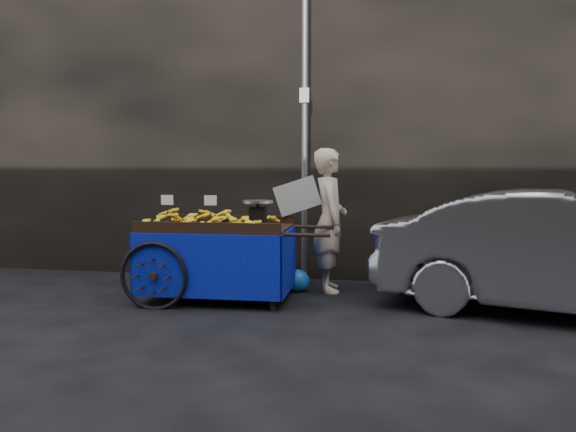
% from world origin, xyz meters
% --- Properties ---
extents(ground, '(80.00, 80.00, 0.00)m').
position_xyz_m(ground, '(0.00, 0.00, 0.00)').
color(ground, black).
rests_on(ground, ground).
extents(building_wall, '(13.50, 2.00, 5.00)m').
position_xyz_m(building_wall, '(0.39, 2.60, 2.50)').
color(building_wall, black).
rests_on(building_wall, ground).
extents(street_pole, '(0.12, 0.10, 4.00)m').
position_xyz_m(street_pole, '(0.30, 1.30, 2.01)').
color(street_pole, slate).
rests_on(street_pole, ground).
extents(banana_cart, '(2.26, 1.15, 1.22)m').
position_xyz_m(banana_cart, '(-0.59, 0.28, 0.75)').
color(banana_cart, black).
rests_on(banana_cart, ground).
extents(vendor, '(0.92, 0.70, 1.73)m').
position_xyz_m(vendor, '(0.66, 0.93, 0.87)').
color(vendor, '#C4AE92').
rests_on(vendor, ground).
extents(plastic_bag, '(0.30, 0.24, 0.27)m').
position_xyz_m(plastic_bag, '(0.29, 0.81, 0.14)').
color(plastic_bag, blue).
rests_on(plastic_bag, ground).
extents(parked_car, '(4.04, 2.34, 1.26)m').
position_xyz_m(parked_car, '(3.17, 0.22, 0.63)').
color(parked_car, '#A9ABB1').
rests_on(parked_car, ground).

